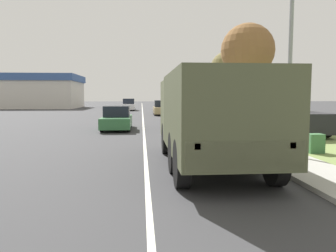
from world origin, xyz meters
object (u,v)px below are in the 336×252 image
object	(u,v)px
car_third_ahead	(129,105)
lamp_post	(284,37)
car_nearest_ahead	(117,119)
car_second_ahead	(161,108)
military_truck	(210,114)
pickup_truck	(290,118)

from	to	relation	value
car_third_ahead	lamp_post	size ratio (longest dim) A/B	0.73
car_nearest_ahead	lamp_post	distance (m)	12.34
car_second_ahead	lamp_post	size ratio (longest dim) A/B	0.66
lamp_post	military_truck	bearing A→B (deg)	-157.32
car_nearest_ahead	car_second_ahead	world-z (taller)	car_second_ahead
car_nearest_ahead	lamp_post	world-z (taller)	lamp_post
military_truck	car_third_ahead	world-z (taller)	military_truck
car_nearest_ahead	lamp_post	bearing A→B (deg)	-58.59
car_nearest_ahead	car_third_ahead	distance (m)	27.43
car_nearest_ahead	car_second_ahead	distance (m)	15.97
car_third_ahead	military_truck	bearing A→B (deg)	-84.30
car_nearest_ahead	car_second_ahead	size ratio (longest dim) A/B	1.04
car_third_ahead	car_nearest_ahead	bearing A→B (deg)	-89.33
lamp_post	pickup_truck	bearing A→B (deg)	63.01
military_truck	car_third_ahead	size ratio (longest dim) A/B	1.42
car_nearest_ahead	lamp_post	xyz separation A→B (m)	(6.19, -10.14, 3.35)
military_truck	car_nearest_ahead	world-z (taller)	military_truck
military_truck	car_nearest_ahead	distance (m)	11.82
military_truck	car_nearest_ahead	size ratio (longest dim) A/B	1.52
military_truck	car_second_ahead	size ratio (longest dim) A/B	1.59
car_third_ahead	pickup_truck	size ratio (longest dim) A/B	0.83
car_second_ahead	pickup_truck	world-z (taller)	pickup_truck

